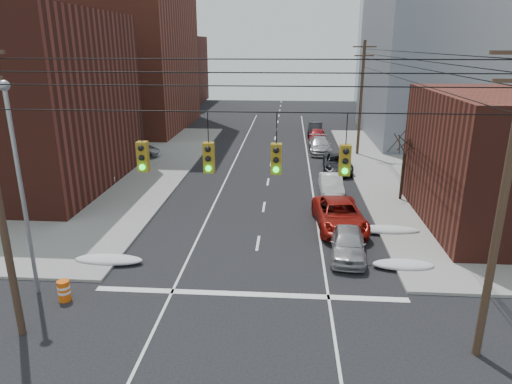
# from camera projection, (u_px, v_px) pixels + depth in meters

# --- Properties ---
(building_brick_tall) EXTENTS (24.00, 20.00, 30.00)m
(building_brick_tall) POSITION_uv_depth(u_px,v_px,m) (86.00, 7.00, 56.71)
(building_brick_tall) COLOR brown
(building_brick_tall) RESTS_ON ground
(building_brick_far) EXTENTS (22.00, 18.00, 12.00)m
(building_brick_far) POSITION_uv_depth(u_px,v_px,m) (141.00, 70.00, 84.29)
(building_brick_far) COLOR #4E1F17
(building_brick_far) RESTS_ON ground
(building_office) EXTENTS (22.00, 20.00, 25.00)m
(building_office) POSITION_uv_depth(u_px,v_px,m) (475.00, 26.00, 50.53)
(building_office) COLOR gray
(building_office) RESTS_ON ground
(building_glass) EXTENTS (20.00, 18.00, 22.00)m
(building_glass) POSITION_uv_depth(u_px,v_px,m) (426.00, 42.00, 75.52)
(building_glass) COLOR gray
(building_glass) RESTS_ON ground
(utility_pole_right) EXTENTS (2.20, 0.28, 11.00)m
(utility_pole_right) POSITION_uv_depth(u_px,v_px,m) (503.00, 203.00, 14.65)
(utility_pole_right) COLOR #473323
(utility_pole_right) RESTS_ON ground
(utility_pole_far) EXTENTS (2.20, 0.28, 11.00)m
(utility_pole_far) POSITION_uv_depth(u_px,v_px,m) (361.00, 97.00, 44.05)
(utility_pole_far) COLOR #473323
(utility_pole_far) RESTS_ON ground
(traffic_signals) EXTENTS (17.00, 0.42, 2.02)m
(traffic_signals) POSITION_uv_depth(u_px,v_px,m) (242.00, 156.00, 14.77)
(traffic_signals) COLOR black
(traffic_signals) RESTS_ON ground
(street_light) EXTENTS (0.44, 0.44, 9.32)m
(street_light) POSITION_uv_depth(u_px,v_px,m) (19.00, 174.00, 18.80)
(street_light) COLOR gray
(street_light) RESTS_ON ground
(bare_tree) EXTENTS (2.09, 2.20, 4.93)m
(bare_tree) POSITION_uv_depth(u_px,v_px,m) (403.00, 169.00, 31.77)
(bare_tree) COLOR black
(bare_tree) RESTS_ON ground
(snow_nw) EXTENTS (3.50, 1.08, 0.42)m
(snow_nw) POSITION_uv_depth(u_px,v_px,m) (109.00, 260.00, 23.15)
(snow_nw) COLOR silver
(snow_nw) RESTS_ON ground
(snow_ne) EXTENTS (3.00, 1.08, 0.42)m
(snow_ne) POSITION_uv_depth(u_px,v_px,m) (403.00, 265.00, 22.61)
(snow_ne) COLOR silver
(snow_ne) RESTS_ON ground
(snow_east_far) EXTENTS (4.00, 1.08, 0.42)m
(snow_east_far) POSITION_uv_depth(u_px,v_px,m) (385.00, 230.00, 26.88)
(snow_east_far) COLOR silver
(snow_east_far) RESTS_ON ground
(red_pickup) EXTENTS (3.21, 6.17, 1.66)m
(red_pickup) POSITION_uv_depth(u_px,v_px,m) (339.00, 215.00, 27.43)
(red_pickup) COLOR maroon
(red_pickup) RESTS_ON ground
(parked_car_a) EXTENTS (2.20, 4.59, 1.52)m
(parked_car_a) POSITION_uv_depth(u_px,v_px,m) (348.00, 243.00, 23.77)
(parked_car_a) COLOR #A2A1A6
(parked_car_a) RESTS_ON ground
(parked_car_b) EXTENTS (1.59, 4.47, 1.47)m
(parked_car_b) POSITION_uv_depth(u_px,v_px,m) (331.00, 185.00, 33.60)
(parked_car_b) COLOR silver
(parked_car_b) RESTS_ON ground
(parked_car_c) EXTENTS (2.76, 5.49, 1.49)m
(parked_car_c) POSITION_uv_depth(u_px,v_px,m) (338.00, 163.00, 39.71)
(parked_car_c) COLOR black
(parked_car_c) RESTS_ON ground
(parked_car_d) EXTENTS (2.18, 5.33, 1.55)m
(parked_car_d) POSITION_uv_depth(u_px,v_px,m) (320.00, 145.00, 46.59)
(parked_car_d) COLOR #9F9FA3
(parked_car_d) RESTS_ON ground
(parked_car_e) EXTENTS (2.18, 4.73, 1.57)m
(parked_car_e) POSITION_uv_depth(u_px,v_px,m) (317.00, 136.00, 51.28)
(parked_car_e) COLOR maroon
(parked_car_e) RESTS_ON ground
(parked_car_f) EXTENTS (2.02, 4.80, 1.54)m
(parked_car_f) POSITION_uv_depth(u_px,v_px,m) (315.00, 129.00, 55.45)
(parked_car_f) COLOR black
(parked_car_f) RESTS_ON ground
(lot_car_a) EXTENTS (4.83, 2.39, 1.52)m
(lot_car_a) POSITION_uv_depth(u_px,v_px,m) (86.00, 173.00, 36.13)
(lot_car_a) COLOR silver
(lot_car_a) RESTS_ON sidewalk_nw
(lot_car_b) EXTENTS (5.74, 3.89, 1.46)m
(lot_car_b) POSITION_uv_depth(u_px,v_px,m) (132.00, 150.00, 43.93)
(lot_car_b) COLOR #A0A0A5
(lot_car_b) RESTS_ON sidewalk_nw
(lot_car_c) EXTENTS (4.98, 2.32, 1.41)m
(lot_car_c) POSITION_uv_depth(u_px,v_px,m) (42.00, 174.00, 35.95)
(lot_car_c) COLOR black
(lot_car_c) RESTS_ON sidewalk_nw
(lot_car_d) EXTENTS (3.91, 2.52, 1.24)m
(lot_car_d) POSITION_uv_depth(u_px,v_px,m) (91.00, 153.00, 43.30)
(lot_car_d) COLOR #ACADB1
(lot_car_d) RESTS_ON sidewalk_nw
(construction_barrel) EXTENTS (0.62, 0.62, 0.94)m
(construction_barrel) POSITION_uv_depth(u_px,v_px,m) (64.00, 290.00, 19.72)
(construction_barrel) COLOR #E0550B
(construction_barrel) RESTS_ON ground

